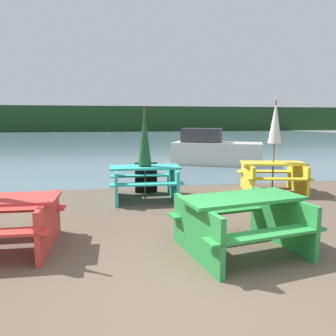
{
  "coord_description": "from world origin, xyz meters",
  "views": [
    {
      "loc": [
        -0.85,
        -2.98,
        1.8
      ],
      "look_at": [
        0.27,
        3.37,
        0.85
      ],
      "focal_mm": 35.0,
      "sensor_mm": 36.0,
      "label": 1
    }
  ],
  "objects_px": {
    "picnic_table_yellow": "(273,174)",
    "umbrella_darkgreen": "(145,137)",
    "umbrella_white": "(275,123)",
    "picnic_table_teal": "(145,179)",
    "boat": "(215,150)",
    "picnic_table_green": "(241,219)",
    "signboard": "(146,178)"
  },
  "relations": [
    {
      "from": "picnic_table_green",
      "to": "picnic_table_yellow",
      "type": "relative_size",
      "value": 1.06
    },
    {
      "from": "picnic_table_green",
      "to": "picnic_table_yellow",
      "type": "height_order",
      "value": "picnic_table_green"
    },
    {
      "from": "picnic_table_yellow",
      "to": "umbrella_white",
      "type": "bearing_deg",
      "value": -104.04
    },
    {
      "from": "picnic_table_yellow",
      "to": "umbrella_darkgreen",
      "type": "xyz_separation_m",
      "value": [
        -3.22,
        -0.16,
        0.97
      ]
    },
    {
      "from": "picnic_table_green",
      "to": "signboard",
      "type": "distance_m",
      "value": 4.02
    },
    {
      "from": "picnic_table_yellow",
      "to": "umbrella_white",
      "type": "relative_size",
      "value": 0.78
    },
    {
      "from": "picnic_table_teal",
      "to": "picnic_table_yellow",
      "type": "xyz_separation_m",
      "value": [
        3.22,
        0.16,
        -0.01
      ]
    },
    {
      "from": "boat",
      "to": "umbrella_white",
      "type": "bearing_deg",
      "value": -67.41
    },
    {
      "from": "signboard",
      "to": "picnic_table_green",
      "type": "bearing_deg",
      "value": -77.27
    },
    {
      "from": "picnic_table_green",
      "to": "umbrella_white",
      "type": "distance_m",
      "value": 4.26
    },
    {
      "from": "picnic_table_yellow",
      "to": "signboard",
      "type": "xyz_separation_m",
      "value": [
        -3.13,
        0.52,
        -0.08
      ]
    },
    {
      "from": "umbrella_white",
      "to": "boat",
      "type": "distance_m",
      "value": 5.43
    },
    {
      "from": "picnic_table_green",
      "to": "picnic_table_teal",
      "type": "distance_m",
      "value": 3.38
    },
    {
      "from": "picnic_table_yellow",
      "to": "umbrella_white",
      "type": "xyz_separation_m",
      "value": [
        -0.0,
        -0.0,
        1.28
      ]
    },
    {
      "from": "boat",
      "to": "picnic_table_teal",
      "type": "bearing_deg",
      "value": -97.34
    },
    {
      "from": "umbrella_white",
      "to": "umbrella_darkgreen",
      "type": "bearing_deg",
      "value": -177.13
    },
    {
      "from": "picnic_table_teal",
      "to": "umbrella_darkgreen",
      "type": "relative_size",
      "value": 0.77
    },
    {
      "from": "boat",
      "to": "picnic_table_green",
      "type": "bearing_deg",
      "value": -80.93
    },
    {
      "from": "picnic_table_green",
      "to": "picnic_table_yellow",
      "type": "distance_m",
      "value": 4.07
    },
    {
      "from": "signboard",
      "to": "picnic_table_yellow",
      "type": "bearing_deg",
      "value": -9.53
    },
    {
      "from": "picnic_table_teal",
      "to": "umbrella_white",
      "type": "xyz_separation_m",
      "value": [
        3.22,
        0.16,
        1.28
      ]
    },
    {
      "from": "picnic_table_yellow",
      "to": "signboard",
      "type": "height_order",
      "value": "picnic_table_yellow"
    },
    {
      "from": "picnic_table_green",
      "to": "boat",
      "type": "height_order",
      "value": "boat"
    },
    {
      "from": "boat",
      "to": "picnic_table_yellow",
      "type": "bearing_deg",
      "value": -67.41
    },
    {
      "from": "picnic_table_green",
      "to": "umbrella_darkgreen",
      "type": "relative_size",
      "value": 0.9
    },
    {
      "from": "umbrella_white",
      "to": "boat",
      "type": "xyz_separation_m",
      "value": [
        0.2,
        5.3,
        -1.17
      ]
    },
    {
      "from": "picnic_table_yellow",
      "to": "umbrella_darkgreen",
      "type": "bearing_deg",
      "value": -177.13
    },
    {
      "from": "picnic_table_teal",
      "to": "boat",
      "type": "xyz_separation_m",
      "value": [
        3.42,
        5.46,
        0.11
      ]
    },
    {
      "from": "umbrella_white",
      "to": "boat",
      "type": "relative_size",
      "value": 0.59
    },
    {
      "from": "picnic_table_yellow",
      "to": "umbrella_darkgreen",
      "type": "height_order",
      "value": "umbrella_darkgreen"
    },
    {
      "from": "umbrella_darkgreen",
      "to": "signboard",
      "type": "relative_size",
      "value": 2.76
    },
    {
      "from": "picnic_table_yellow",
      "to": "umbrella_darkgreen",
      "type": "distance_m",
      "value": 3.37
    }
  ]
}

